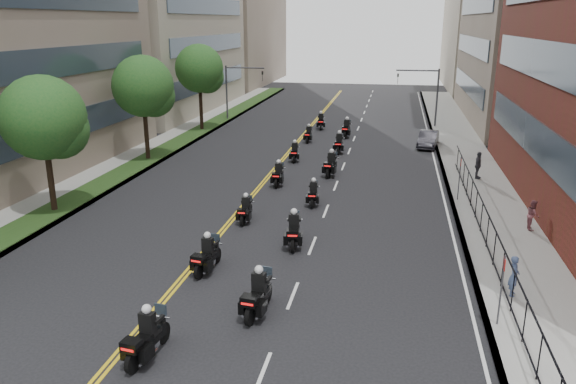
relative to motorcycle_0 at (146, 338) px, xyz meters
name	(u,v)px	position (x,y,z in m)	size (l,w,h in m)	color
ground	(160,362)	(0.45, -0.10, -0.70)	(160.00, 160.00, 0.00)	black
sidewalk_right	(472,171)	(12.45, 24.90, -0.62)	(4.00, 90.00, 0.15)	gray
sidewalk_left	(144,156)	(-11.55, 24.90, -0.62)	(4.00, 90.00, 0.15)	gray
grass_strip	(154,155)	(-10.75, 24.90, -0.53)	(2.00, 90.00, 0.04)	#1E3B15
building_left_far	(221,1)	(-21.55, 77.90, 12.30)	(16.00, 28.00, 26.00)	#7A6959
iron_fence	(484,224)	(11.45, 11.90, 0.20)	(0.05, 28.00, 1.50)	black
street_trees	(108,101)	(-10.60, 18.51, 4.43)	(4.40, 38.40, 7.98)	black
traffic_signal_right	(427,89)	(9.99, 41.90, 3.00)	(4.09, 0.20, 5.60)	#3F3F44
traffic_signal_left	(235,85)	(-9.09, 41.90, 3.00)	(4.09, 0.20, 5.60)	#3F3F44
motorcycle_0	(146,338)	(0.00, 0.00, 0.00)	(0.73, 2.39, 1.77)	black
motorcycle_1	(258,296)	(2.69, 3.28, 0.02)	(0.72, 2.45, 1.81)	black
motorcycle_2	(207,256)	(-0.22, 6.33, -0.03)	(0.69, 2.30, 1.70)	black
motorcycle_3	(294,232)	(2.81, 9.70, 0.01)	(0.71, 2.41, 1.78)	black
motorcycle_4	(246,211)	(-0.21, 12.45, -0.10)	(0.48, 2.06, 1.52)	black
motorcycle_5	(313,194)	(2.80, 15.87, -0.09)	(0.53, 2.09, 1.54)	black
motorcycle_6	(278,175)	(0.07, 19.37, -0.05)	(0.52, 2.22, 1.64)	black
motorcycle_7	(331,165)	(3.06, 22.25, 0.02)	(0.71, 2.45, 1.81)	black
motorcycle_8	(295,153)	(-0.05, 25.83, -0.07)	(0.61, 2.14, 1.58)	black
motorcycle_9	(339,144)	(2.89, 29.14, 0.00)	(0.55, 2.39, 1.77)	black
motorcycle_10	(309,135)	(-0.09, 32.80, -0.09)	(0.48, 2.09, 1.54)	black
motorcycle_11	(347,129)	(2.91, 35.38, 0.02)	(0.62, 2.48, 1.83)	black
motorcycle_12	(321,122)	(0.15, 38.86, -0.01)	(0.71, 2.35, 1.74)	black
parked_sedan	(428,139)	(9.85, 32.57, -0.03)	(1.41, 4.04, 1.33)	black
pedestrian_a	(514,276)	(11.73, 6.22, 0.23)	(0.57, 0.37, 1.55)	#44557D
pedestrian_b	(533,215)	(13.95, 13.67, 0.19)	(0.72, 0.56, 1.48)	#8C4C54
pedestrian_c	(478,165)	(12.52, 22.78, 0.33)	(1.03, 0.43, 1.77)	#38383F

